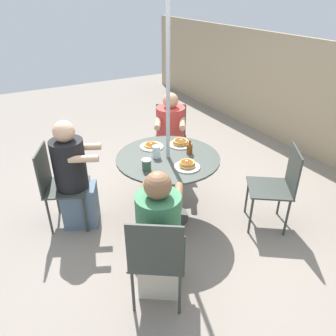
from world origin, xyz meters
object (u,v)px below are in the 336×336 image
at_px(patio_chair_south, 58,182).
at_px(coffee_cup, 147,165).
at_px(diner_west, 159,239).
at_px(drinking_glass_a, 156,152).
at_px(pancake_plate_a, 152,146).
at_px(patio_chair_north, 279,183).
at_px(diner_east, 170,140).
at_px(diner_south, 74,179).
at_px(pancake_plate_b, 187,165).
at_px(patio_chair_west, 157,255).
at_px(patio_table, 168,169).
at_px(pancake_plate_c, 180,143).
at_px(patio_chair_east, 171,134).
at_px(syrup_bottle, 190,148).

xyz_separation_m(patio_chair_south, coffee_cup, (0.60, 0.73, 0.30)).
xyz_separation_m(diner_west, drinking_glass_a, (-0.85, 0.42, 0.30)).
bearing_deg(pancake_plate_a, patio_chair_north, 46.41).
distance_m(patio_chair_north, drinking_glass_a, 1.28).
bearing_deg(diner_east, pancake_plate_a, 76.16).
xyz_separation_m(diner_south, coffee_cup, (0.53, 0.57, 0.27)).
relative_size(pancake_plate_b, coffee_cup, 2.24).
height_order(patio_chair_south, pancake_plate_a, patio_chair_south).
height_order(diner_south, pancake_plate_b, diner_south).
bearing_deg(patio_chair_south, pancake_plate_a, 103.60).
distance_m(diner_south, patio_chair_west, 1.36).
relative_size(patio_table, coffee_cup, 9.50).
xyz_separation_m(diner_west, pancake_plate_c, (-0.97, 0.77, 0.26)).
bearing_deg(patio_chair_east, patio_chair_west, 88.83).
bearing_deg(diner_south, patio_chair_south, -90.00).
distance_m(patio_chair_north, pancake_plate_c, 1.10).
relative_size(patio_chair_east, diner_west, 0.78).
height_order(patio_chair_east, patio_chair_west, same).
height_order(diner_east, patio_chair_west, diner_east).
distance_m(pancake_plate_b, syrup_bottle, 0.30).
bearing_deg(patio_chair_south, pancake_plate_c, 101.34).
relative_size(patio_chair_east, pancake_plate_a, 3.60).
height_order(diner_west, syrup_bottle, diner_west).
xyz_separation_m(patio_chair_north, pancake_plate_b, (-0.36, -0.88, 0.27)).
xyz_separation_m(patio_table, patio_chair_south, (-0.46, -1.03, -0.10)).
bearing_deg(pancake_plate_a, diner_east, 135.28).
height_order(diner_south, pancake_plate_a, diner_south).
xyz_separation_m(patio_chair_south, pancake_plate_b, (0.74, 1.08, 0.27)).
distance_m(diner_south, pancake_plate_c, 1.17).
bearing_deg(pancake_plate_a, coffee_cup, -31.78).
height_order(patio_table, diner_south, diner_south).
bearing_deg(patio_chair_south, syrup_bottle, 92.33).
height_order(pancake_plate_c, coffee_cup, coffee_cup).
relative_size(patio_chair_south, pancake_plate_a, 3.60).
relative_size(patio_chair_north, patio_chair_west, 1.00).
relative_size(patio_table, patio_chair_north, 1.18).
bearing_deg(patio_table, pancake_plate_b, 10.02).
height_order(patio_chair_north, pancake_plate_c, patio_chair_north).
height_order(diner_south, diner_west, diner_south).
relative_size(patio_chair_east, diner_south, 0.76).
height_order(patio_chair_south, pancake_plate_b, patio_chair_south).
distance_m(patio_chair_west, pancake_plate_c, 1.44).
bearing_deg(pancake_plate_c, patio_table, -55.11).
bearing_deg(diner_east, syrup_bottle, 103.98).
xyz_separation_m(patio_chair_west, pancake_plate_b, (-0.66, 0.67, 0.27)).
distance_m(diner_east, coffee_cup, 1.28).
bearing_deg(patio_chair_west, patio_chair_south, 139.55).
bearing_deg(coffee_cup, pancake_plate_a, 148.22).
bearing_deg(patio_chair_west, diner_west, 90.00).
height_order(patio_chair_north, coffee_cup, patio_chair_north).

